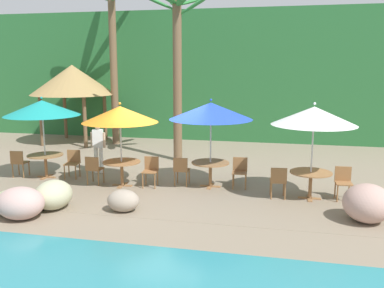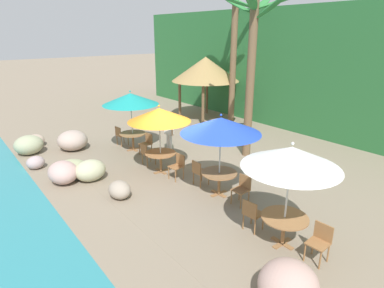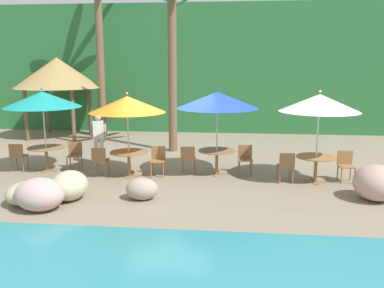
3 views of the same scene
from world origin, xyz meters
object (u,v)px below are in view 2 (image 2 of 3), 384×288
dining_table_white (284,221)px  waiter_in_white (169,131)px  chair_white_seaward (320,240)px  chair_blue_inland (199,171)px  palm_tree_nearest (234,36)px  chair_orange_inland (146,153)px  chair_teal_inland (120,134)px  chair_orange_seaward (178,165)px  palapa_hut (206,69)px  chair_white_inland (252,213)px  umbrella_blue (221,125)px  palm_tree_second (252,52)px  umbrella_orange (159,115)px  dining_table_blue (219,176)px  dining_table_teal (133,136)px  chair_blue_seaward (242,188)px  umbrella_white (291,157)px  chair_teal_seaward (147,142)px  dining_table_orange (161,156)px  umbrella_teal (130,99)px

dining_table_white → waiter_in_white: bearing=168.4°
dining_table_white → chair_white_seaward: size_ratio=1.26×
chair_blue_inland → palm_tree_nearest: (-4.53, 6.02, 4.10)m
chair_orange_inland → palm_tree_nearest: palm_tree_nearest is taller
chair_teal_inland → chair_orange_seaward: bearing=-0.6°
palapa_hut → chair_white_seaward: bearing=-29.1°
chair_teal_inland → palm_tree_nearest: palm_tree_nearest is taller
chair_white_inland → umbrella_blue: bearing=160.0°
palm_tree_nearest → palm_tree_second: size_ratio=1.14×
chair_orange_inland → palm_tree_nearest: 7.91m
umbrella_orange → chair_white_seaward: size_ratio=2.84×
chair_orange_seaward → palapa_hut: palapa_hut is taller
dining_table_blue → chair_teal_inland: bearing=-177.5°
dining_table_teal → chair_orange_inland: (1.85, -0.44, -0.10)m
dining_table_blue → chair_orange_seaward: bearing=-169.5°
dining_table_teal → chair_blue_seaward: (6.10, 0.25, -0.10)m
waiter_in_white → dining_table_blue: bearing=-12.2°
umbrella_white → dining_table_white: (0.00, 0.00, -1.61)m
palm_tree_nearest → palm_tree_second: 4.52m
chair_orange_inland → umbrella_white: (6.20, 0.02, 1.71)m
chair_white_inland → palm_tree_second: (-3.74, 3.94, 3.60)m
chair_teal_seaward → waiter_in_white: 1.03m
dining_table_orange → umbrella_white: size_ratio=0.43×
chair_orange_inland → waiter_in_white: (-0.48, 1.39, 0.47)m
chair_teal_seaward → chair_orange_inland: bearing=-32.0°
dining_table_orange → umbrella_orange: bearing=3.6°
chair_orange_seaward → dining_table_orange: bearing=-169.7°
umbrella_orange → dining_table_orange: 1.51m
chair_orange_seaward → chair_blue_seaward: (2.56, 0.46, 0.00)m
chair_teal_seaward → palapa_hut: bearing=117.2°
chair_blue_seaward → umbrella_white: umbrella_white is taller
umbrella_white → palm_tree_nearest: size_ratio=0.37×
umbrella_teal → umbrella_white: umbrella_white is taller
umbrella_blue → palm_tree_nearest: 8.35m
dining_table_teal → dining_table_orange: (2.70, -0.36, 0.00)m
chair_orange_inland → dining_table_teal: bearing=166.5°
dining_table_orange → chair_white_seaward: (6.19, 0.08, -0.10)m
chair_teal_seaward → chair_orange_seaward: same height
umbrella_orange → waiter_in_white: (-1.34, 1.31, -1.14)m
dining_table_teal → chair_white_inland: (7.21, -0.61, -0.10)m
chair_orange_inland → chair_white_seaward: same height
chair_teal_seaward → chair_white_inland: 6.43m
dining_table_orange → chair_orange_seaward: 0.86m
chair_orange_inland → chair_blue_seaward: size_ratio=1.00×
chair_blue_inland → waiter_in_white: bearing=162.8°
chair_teal_inland → umbrella_white: umbrella_white is taller
dining_table_teal → chair_white_seaward: chair_white_seaward is taller
chair_blue_inland → chair_teal_inland: bearing=-178.2°
chair_orange_seaward → dining_table_blue: size_ratio=0.79×
chair_teal_seaward → chair_blue_seaward: size_ratio=1.00×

